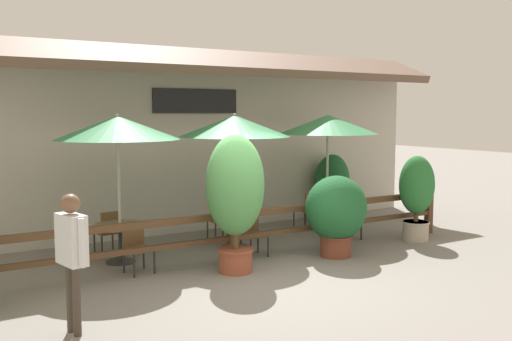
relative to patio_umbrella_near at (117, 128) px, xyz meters
name	(u,v)px	position (x,y,z in m)	size (l,w,h in m)	color
ground_plane	(262,278)	(1.70, -2.19, -2.47)	(60.00, 60.00, 0.00)	gray
building_facade	(165,138)	(1.70, 1.91, -0.30)	(14.28, 1.49, 4.23)	#BCB7A8
patio_railing	(232,226)	(1.70, -1.14, -1.77)	(10.40, 0.14, 0.95)	brown
patio_umbrella_near	(117,128)	(0.00, 0.00, 0.00)	(2.24, 2.24, 2.72)	#B7B2A8
dining_table_near	(120,232)	(0.00, 0.00, -1.90)	(0.99, 0.99, 0.71)	olive
chair_near_streetside	(137,246)	(0.04, -0.78, -2.00)	(0.48, 0.48, 0.84)	brown
chair_near_wallside	(108,230)	(0.02, 0.78, -2.00)	(0.46, 0.46, 0.84)	brown
patio_umbrella_middle	(235,126)	(2.38, -0.05, 0.00)	(2.24, 2.24, 2.72)	#B7B2A8
dining_table_middle	(235,220)	(2.38, -0.05, -1.90)	(0.99, 0.99, 0.71)	olive
chair_middle_streetside	(253,231)	(2.34, -0.82, -2.00)	(0.43, 0.43, 0.84)	brown
chair_middle_wallside	(221,218)	(2.46, 0.72, -2.00)	(0.42, 0.42, 0.84)	brown
patio_umbrella_far	(328,125)	(4.90, 0.15, 0.00)	(2.24, 2.24, 2.72)	#B7B2A8
dining_table_far	(327,208)	(4.90, 0.15, -1.90)	(0.99, 0.99, 0.71)	olive
chair_far_streetside	(348,217)	(4.91, -0.59, -2.00)	(0.50, 0.50, 0.84)	brown
chair_far_wallside	(307,207)	(4.88, 0.88, -2.00)	(0.49, 0.49, 0.84)	brown
potted_plant_broad_leaf	(235,192)	(1.49, -1.65, -1.07)	(1.03, 0.92, 2.38)	#9E4C33
potted_plant_corner_fern	(417,192)	(6.00, -1.53, -1.43)	(0.79, 0.71, 1.83)	#B7AD99
potted_plant_small_flowering	(336,211)	(3.66, -1.69, -1.60)	(1.22, 1.10, 1.55)	brown
potted_plant_tall_tropical	(332,184)	(6.04, 1.36, -1.57)	(0.93, 0.83, 1.67)	#B7AD99
pedestrian	(72,245)	(-1.57, -3.01, -1.34)	(0.31, 0.60, 1.76)	#42382D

